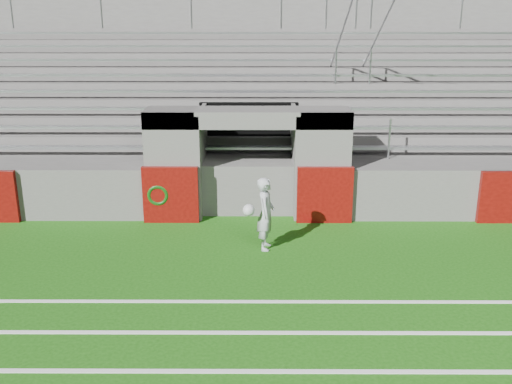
{
  "coord_description": "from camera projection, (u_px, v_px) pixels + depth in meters",
  "views": [
    {
      "loc": [
        0.25,
        -9.74,
        4.68
      ],
      "look_at": [
        0.2,
        1.8,
        1.1
      ],
      "focal_mm": 40.0,
      "sensor_mm": 36.0,
      "label": 1
    }
  ],
  "objects": [
    {
      "name": "hose_coil",
      "position": [
        158.0,
        193.0,
        13.27
      ],
      "size": [
        0.51,
        0.14,
        0.6
      ],
      "color": "#0D440E",
      "rests_on": "ground"
    },
    {
      "name": "ground",
      "position": [
        245.0,
        276.0,
        10.69
      ],
      "size": [
        90.0,
        90.0,
        0.0
      ],
      "primitive_type": "plane",
      "color": "#174E0D",
      "rests_on": "ground"
    },
    {
      "name": "goalkeeper_with_ball",
      "position": [
        265.0,
        213.0,
        11.74
      ],
      "size": [
        0.67,
        0.67,
        1.54
      ],
      "color": "#A6ABB0",
      "rests_on": "ground"
    },
    {
      "name": "stadium_structure",
      "position": [
        250.0,
        122.0,
        17.86
      ],
      "size": [
        26.0,
        8.48,
        5.42
      ],
      "color": "#555351",
      "rests_on": "ground"
    }
  ]
}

